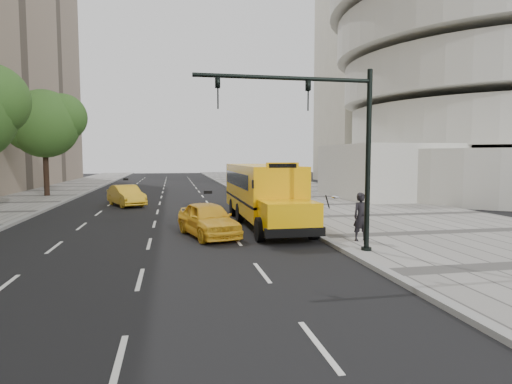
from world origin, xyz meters
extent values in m
plane|color=black|center=(0.00, 0.00, 0.00)|extent=(140.00, 140.00, 0.00)
cube|color=gray|center=(12.00, 0.00, 0.07)|extent=(12.00, 140.00, 0.15)
cube|color=gray|center=(6.00, 0.00, 0.07)|extent=(0.30, 140.00, 0.15)
cube|color=gray|center=(-8.00, 0.00, 0.07)|extent=(0.30, 140.00, 0.15)
cylinder|color=silver|center=(30.00, 14.00, 2.00)|extent=(32.00, 32.00, 4.00)
cylinder|color=silver|center=(30.00, 14.00, 6.10)|extent=(26.00, 26.00, 3.60)
cylinder|color=silver|center=(30.00, 14.00, 10.30)|extent=(27.60, 27.60, 3.60)
cylinder|color=silver|center=(30.00, 14.00, 14.50)|extent=(29.20, 29.20, 3.60)
cube|color=beige|center=(28.00, 34.00, 17.50)|extent=(14.00, 12.00, 35.00)
cube|color=silver|center=(17.00, 10.00, 2.20)|extent=(8.00, 10.00, 4.40)
cylinder|color=black|center=(-10.50, 16.64, 2.75)|extent=(0.44, 0.44, 5.50)
sphere|color=#2A521B|center=(-10.50, 16.64, 6.18)|extent=(5.66, 5.66, 5.66)
sphere|color=#2A521B|center=(-9.09, 16.94, 6.78)|extent=(3.96, 3.96, 3.96)
sphere|color=#2A521B|center=(-11.63, 16.24, 5.78)|extent=(3.68, 3.68, 3.68)
cube|color=#FEB508|center=(4.50, -0.24, 1.77)|extent=(2.50, 9.00, 2.45)
cube|color=#FEB508|center=(4.50, -5.74, 1.10)|extent=(2.20, 2.00, 1.10)
cube|color=black|center=(4.50, -6.62, 0.55)|extent=(2.38, 0.25, 0.35)
cube|color=black|center=(4.50, -0.24, 1.25)|extent=(2.52, 9.00, 0.12)
cube|color=black|center=(4.50, -4.68, 2.25)|extent=(2.05, 0.10, 0.90)
cube|color=black|center=(4.50, 0.26, 2.25)|extent=(2.52, 7.50, 0.70)
cube|color=#FEB508|center=(4.50, -4.69, 3.05)|extent=(1.40, 0.12, 0.28)
ellipsoid|color=silver|center=(6.02, -7.14, 1.90)|extent=(0.32, 0.32, 0.14)
cylinder|color=black|center=(5.78, -6.92, 1.70)|extent=(0.36, 0.47, 0.58)
cylinder|color=black|center=(3.37, -5.44, 0.50)|extent=(0.30, 1.00, 1.00)
cylinder|color=black|center=(5.63, -5.44, 0.50)|extent=(0.30, 1.00, 1.00)
cylinder|color=black|center=(3.37, -0.24, 0.50)|extent=(0.30, 1.00, 1.00)
cylinder|color=black|center=(5.63, -0.24, 0.50)|extent=(0.30, 1.00, 1.00)
cylinder|color=black|center=(3.37, 2.26, 0.50)|extent=(0.30, 1.00, 1.00)
cylinder|color=black|center=(5.63, 2.26, 0.50)|extent=(0.30, 1.00, 1.00)
imported|color=yellow|center=(1.42, -3.86, 0.74)|extent=(2.81, 4.67, 1.49)
imported|color=yellow|center=(-3.25, 8.84, 0.72)|extent=(3.13, 4.63, 1.44)
imported|color=black|center=(7.15, -6.74, 1.09)|extent=(0.72, 0.49, 1.89)
cylinder|color=black|center=(6.60, -8.36, 3.20)|extent=(0.18, 0.18, 6.40)
cylinder|color=black|center=(6.60, -8.36, 0.12)|extent=(0.36, 0.36, 0.25)
cylinder|color=black|center=(3.60, -8.36, 6.00)|extent=(6.00, 0.14, 0.14)
imported|color=black|center=(4.40, -8.36, 5.45)|extent=(0.16, 0.20, 1.00)
imported|color=black|center=(1.40, -8.36, 5.45)|extent=(0.16, 0.20, 1.00)
camera|label=1|loc=(-0.07, -22.16, 3.43)|focal=30.00mm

